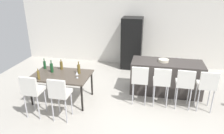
{
  "coord_description": "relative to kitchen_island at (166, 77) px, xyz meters",
  "views": [
    {
      "loc": [
        0.11,
        -4.69,
        2.89
      ],
      "look_at": [
        -0.9,
        0.29,
        0.85
      ],
      "focal_mm": 33.0,
      "sensor_mm": 36.0,
      "label": 1
    }
  ],
  "objects": [
    {
      "name": "bar_chair_left",
      "position": [
        -0.68,
        -0.77,
        0.24
      ],
      "size": [
        0.41,
        0.41,
        1.05
      ],
      "color": "silver",
      "rests_on": "ground_plane"
    },
    {
      "name": "wine_bottle_middle",
      "position": [
        -2.82,
        -0.65,
        0.39
      ],
      "size": [
        0.08,
        0.08,
        0.28
      ],
      "color": "brown",
      "rests_on": "dining_table"
    },
    {
      "name": "wine_bottle_left",
      "position": [
        -3.1,
        -1.37,
        0.39
      ],
      "size": [
        0.06,
        0.06,
        0.28
      ],
      "color": "brown",
      "rests_on": "dining_table"
    },
    {
      "name": "wine_bottle_end",
      "position": [
        -2.98,
        -0.9,
        0.41
      ],
      "size": [
        0.08,
        0.08,
        0.33
      ],
      "color": "#194723",
      "rests_on": "dining_table"
    },
    {
      "name": "bar_chair_right",
      "position": [
        0.39,
        -0.77,
        0.24
      ],
      "size": [
        0.41,
        0.41,
        1.05
      ],
      "color": "silver",
      "rests_on": "ground_plane"
    },
    {
      "name": "wine_bottle_far",
      "position": [
        -3.29,
        -0.71,
        0.39
      ],
      "size": [
        0.07,
        0.07,
        0.29
      ],
      "color": "#194723",
      "rests_on": "dining_table"
    },
    {
      "name": "fruit_bowl",
      "position": [
        -0.11,
        0.0,
        0.5
      ],
      "size": [
        0.28,
        0.28,
        0.07
      ],
      "primitive_type": "cylinder",
      "color": "beige",
      "rests_on": "kitchen_island"
    },
    {
      "name": "back_wall",
      "position": [
        -0.55,
        2.18,
        0.99
      ],
      "size": [
        10.0,
        0.12,
        2.9
      ],
      "primitive_type": "cube",
      "color": "silver",
      "rests_on": "ground_plane"
    },
    {
      "name": "refrigerator",
      "position": [
        -1.17,
        1.74,
        0.46
      ],
      "size": [
        0.72,
        0.68,
        1.84
      ],
      "primitive_type": "cube",
      "color": "black",
      "rests_on": "ground_plane"
    },
    {
      "name": "ground_plane",
      "position": [
        -0.55,
        -0.78,
        -0.46
      ],
      "size": [
        10.0,
        10.0,
        0.0
      ],
      "primitive_type": "plane",
      "color": "#ADA89E"
    },
    {
      "name": "dining_chair_near",
      "position": [
        -3.02,
        -1.82,
        0.24
      ],
      "size": [
        0.4,
        0.4,
        1.05
      ],
      "color": "silver",
      "rests_on": "ground_plane"
    },
    {
      "name": "bar_chair_far",
      "position": [
        0.9,
        -0.77,
        0.24
      ],
      "size": [
        0.4,
        0.4,
        1.05
      ],
      "color": "silver",
      "rests_on": "ground_plane"
    },
    {
      "name": "dining_table",
      "position": [
        -2.68,
        -0.99,
        0.22
      ],
      "size": [
        1.48,
        0.94,
        0.74
      ],
      "color": "#4C4238",
      "rests_on": "ground_plane"
    },
    {
      "name": "bar_chair_middle",
      "position": [
        -0.15,
        -0.77,
        0.24
      ],
      "size": [
        0.41,
        0.41,
        1.05
      ],
      "color": "silver",
      "rests_on": "ground_plane"
    },
    {
      "name": "wine_glass_right",
      "position": [
        -2.21,
        -1.11,
        0.4
      ],
      "size": [
        0.07,
        0.07,
        0.17
      ],
      "color": "silver",
      "rests_on": "dining_table"
    },
    {
      "name": "kitchen_island",
      "position": [
        0.0,
        0.0,
        0.0
      ],
      "size": [
        1.93,
        0.77,
        0.92
      ],
      "primitive_type": "cube",
      "color": "#383330",
      "rests_on": "ground_plane"
    },
    {
      "name": "dining_chair_far",
      "position": [
        -2.35,
        -1.82,
        0.24
      ],
      "size": [
        0.4,
        0.4,
        1.05
      ],
      "color": "silver",
      "rests_on": "ground_plane"
    },
    {
      "name": "wine_bottle_corner",
      "position": [
        -2.26,
        -0.84,
        0.41
      ],
      "size": [
        0.08,
        0.08,
        0.33
      ],
      "color": "brown",
      "rests_on": "dining_table"
    }
  ]
}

